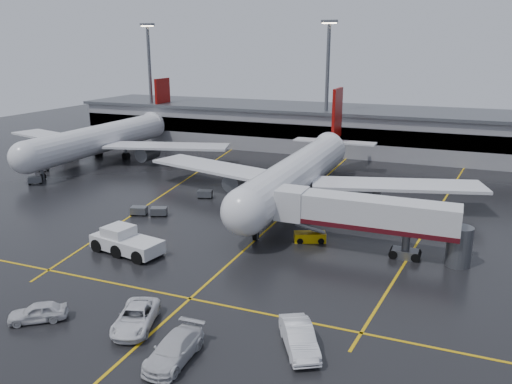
% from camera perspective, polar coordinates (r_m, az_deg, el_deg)
% --- Properties ---
extents(ground, '(220.00, 220.00, 0.00)m').
position_cam_1_polar(ground, '(63.78, 2.34, -3.19)').
color(ground, black).
rests_on(ground, ground).
extents(apron_line_centre, '(0.25, 90.00, 0.02)m').
position_cam_1_polar(apron_line_centre, '(63.78, 2.34, -3.18)').
color(apron_line_centre, gold).
rests_on(apron_line_centre, ground).
extents(apron_line_stop, '(60.00, 0.25, 0.02)m').
position_cam_1_polar(apron_line_stop, '(45.30, -7.31, -11.62)').
color(apron_line_stop, gold).
rests_on(apron_line_stop, ground).
extents(apron_line_left, '(9.99, 69.35, 0.02)m').
position_cam_1_polar(apron_line_left, '(80.69, -8.69, 0.75)').
color(apron_line_left, gold).
rests_on(apron_line_left, ground).
extents(apron_line_right, '(7.57, 69.64, 0.02)m').
position_cam_1_polar(apron_line_right, '(70.02, 19.23, -2.33)').
color(apron_line_right, gold).
rests_on(apron_line_right, ground).
extents(terminal, '(122.00, 19.00, 8.60)m').
position_cam_1_polar(terminal, '(107.94, 11.06, 6.80)').
color(terminal, gray).
rests_on(terminal, ground).
extents(light_mast_left, '(3.00, 1.20, 25.45)m').
position_cam_1_polar(light_mast_left, '(118.53, -11.65, 12.50)').
color(light_mast_left, '#595B60').
rests_on(light_mast_left, ground).
extents(light_mast_mid, '(3.00, 1.20, 25.45)m').
position_cam_1_polar(light_mast_mid, '(102.16, 7.89, 12.18)').
color(light_mast_mid, '#595B60').
rests_on(light_mast_mid, ground).
extents(main_airliner, '(48.80, 45.60, 14.10)m').
position_cam_1_polar(main_airliner, '(71.46, 5.01, 2.38)').
color(main_airliner, silver).
rests_on(main_airliner, ground).
extents(second_airliner, '(48.80, 45.60, 14.10)m').
position_cam_1_polar(second_airliner, '(101.51, -16.22, 5.84)').
color(second_airliner, silver).
rests_on(second_airliner, ground).
extents(jet_bridge, '(19.90, 3.40, 6.05)m').
position_cam_1_polar(jet_bridge, '(54.19, 12.12, -2.65)').
color(jet_bridge, silver).
rests_on(jet_bridge, ground).
extents(pushback_tractor, '(8.33, 4.63, 2.82)m').
position_cam_1_polar(pushback_tractor, '(55.54, -14.24, -5.41)').
color(pushback_tractor, silver).
rests_on(pushback_tractor, ground).
extents(belt_loader, '(3.73, 2.65, 2.18)m').
position_cam_1_polar(belt_loader, '(57.27, 5.98, -4.96)').
color(belt_loader, '#CFA307').
rests_on(belt_loader, ground).
extents(service_van_a, '(4.37, 6.36, 1.62)m').
position_cam_1_polar(service_van_a, '(41.57, -13.17, -13.37)').
color(service_van_a, white).
rests_on(service_van_a, ground).
extents(service_van_b, '(2.55, 5.92, 1.70)m').
position_cam_1_polar(service_van_b, '(37.22, -9.06, -16.81)').
color(service_van_b, silver).
rests_on(service_van_b, ground).
extents(service_van_c, '(4.50, 5.84, 1.85)m').
position_cam_1_polar(service_van_c, '(38.02, 4.79, -15.75)').
color(service_van_c, white).
rests_on(service_van_c, ground).
extents(service_van_d, '(4.62, 4.03, 1.50)m').
position_cam_1_polar(service_van_d, '(44.77, -23.00, -12.13)').
color(service_van_d, silver).
rests_on(service_van_d, ground).
extents(baggage_cart_a, '(2.35, 1.97, 1.12)m').
position_cam_1_polar(baggage_cart_a, '(66.46, -10.70, -2.09)').
color(baggage_cart_a, '#595B60').
rests_on(baggage_cart_a, ground).
extents(baggage_cart_b, '(2.30, 1.84, 1.12)m').
position_cam_1_polar(baggage_cart_b, '(67.30, -12.82, -1.99)').
color(baggage_cart_b, '#595B60').
rests_on(baggage_cart_b, ground).
extents(baggage_cart_c, '(2.29, 1.82, 1.12)m').
position_cam_1_polar(baggage_cart_c, '(73.33, -5.66, -0.18)').
color(baggage_cart_c, '#595B60').
rests_on(baggage_cart_c, ground).
extents(baggage_cart_d, '(2.28, 1.80, 1.12)m').
position_cam_1_polar(baggage_cart_d, '(95.99, -22.62, 2.50)').
color(baggage_cart_d, '#595B60').
rests_on(baggage_cart_d, ground).
extents(baggage_cart_e, '(2.35, 2.31, 1.12)m').
position_cam_1_polar(baggage_cart_e, '(87.71, -23.28, 1.26)').
color(baggage_cart_e, '#595B60').
rests_on(baggage_cart_e, ground).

